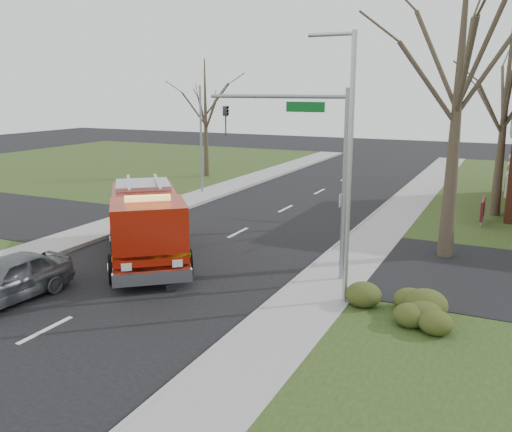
% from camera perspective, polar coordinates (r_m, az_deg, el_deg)
% --- Properties ---
extents(ground, '(120.00, 120.00, 0.00)m').
position_cam_1_polar(ground, '(21.18, -9.45, -5.55)').
color(ground, black).
rests_on(ground, ground).
extents(sidewalk_right, '(2.40, 80.00, 0.15)m').
position_cam_1_polar(sidewalk_right, '(18.49, 6.70, -8.03)').
color(sidewalk_right, gray).
rests_on(sidewalk_right, ground).
extents(sidewalk_left, '(2.40, 80.00, 0.15)m').
position_cam_1_polar(sidewalk_left, '(25.11, -21.17, -3.12)').
color(sidewalk_left, gray).
rests_on(sidewalk_left, ground).
extents(health_center_sign, '(0.12, 2.00, 1.40)m').
position_cam_1_polar(health_center_sign, '(29.48, 22.75, 0.67)').
color(health_center_sign, '#4E121A').
rests_on(health_center_sign, ground).
extents(hedge_corner, '(2.80, 2.00, 0.90)m').
position_cam_1_polar(hedge_corner, '(16.76, 14.80, -8.83)').
color(hedge_corner, '#313D16').
rests_on(hedge_corner, lawn_right).
extents(bare_tree_near, '(6.00, 6.00, 12.00)m').
position_cam_1_polar(bare_tree_near, '(22.48, 20.67, 14.09)').
color(bare_tree_near, '#33291E').
rests_on(bare_tree_near, ground).
extents(bare_tree_far, '(5.25, 5.25, 10.50)m').
position_cam_1_polar(bare_tree_far, '(31.38, 24.87, 11.53)').
color(bare_tree_far, '#33291E').
rests_on(bare_tree_far, ground).
extents(bare_tree_left, '(4.50, 4.50, 9.00)m').
position_cam_1_polar(bare_tree_left, '(42.34, -5.36, 11.52)').
color(bare_tree_left, '#33291E').
rests_on(bare_tree_left, ground).
extents(traffic_signal_mast, '(5.29, 0.18, 6.80)m').
position_cam_1_polar(traffic_signal_mast, '(19.10, 5.71, 7.02)').
color(traffic_signal_mast, gray).
rests_on(traffic_signal_mast, ground).
extents(streetlight_pole, '(1.48, 0.16, 8.40)m').
position_cam_1_polar(streetlight_pole, '(16.64, 9.62, 5.45)').
color(streetlight_pole, '#B7BABF').
rests_on(streetlight_pole, ground).
extents(utility_pole_far, '(0.14, 0.14, 7.00)m').
position_cam_1_polar(utility_pole_far, '(35.68, -5.80, 7.90)').
color(utility_pole_far, gray).
rests_on(utility_pole_far, ground).
extents(fire_engine, '(6.91, 7.64, 3.11)m').
position_cam_1_polar(fire_engine, '(22.07, -11.45, -1.06)').
color(fire_engine, '#9D1507').
rests_on(fire_engine, ground).
extents(parked_car_maroon, '(2.11, 4.57, 1.52)m').
position_cam_1_polar(parked_car_maroon, '(19.40, -24.78, -6.03)').
color(parked_car_maroon, '#55585D').
rests_on(parked_car_maroon, ground).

